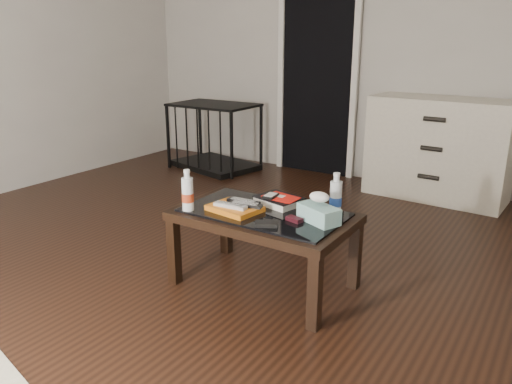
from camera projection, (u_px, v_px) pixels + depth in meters
ground at (200, 261)px, 3.27m from camera, size 5.00×5.00×0.00m
doorway at (318, 75)px, 5.15m from camera, size 0.90×0.08×2.07m
coffee_table at (264, 222)px, 2.85m from camera, size 1.00×0.60×0.46m
dresser at (438, 149)px, 4.44m from camera, size 1.23×0.57×0.90m
pet_crate at (215, 147)px, 5.53m from camera, size 1.01×0.79×0.71m
magazines at (235, 208)px, 2.83m from camera, size 0.31×0.25×0.03m
remote_silver at (230, 205)px, 2.80m from camera, size 0.20×0.06×0.02m
remote_black_front at (245, 204)px, 2.82m from camera, size 0.21×0.09×0.02m
remote_black_back at (243, 201)px, 2.87m from camera, size 0.20×0.06×0.02m
textbook at (279, 201)px, 2.94m from camera, size 0.29×0.25×0.05m
dvd_mailers at (280, 197)px, 2.92m from camera, size 0.21×0.17×0.01m
ipod at (271, 196)px, 2.91m from camera, size 0.07×0.11×0.02m
flip_phone at (294, 219)px, 2.67m from camera, size 0.10×0.07×0.02m
wallet at (266, 224)px, 2.61m from camera, size 0.14×0.12×0.02m
water_bottle_left at (188, 190)px, 2.81m from camera, size 0.07×0.07×0.24m
water_bottle_right at (336, 194)px, 2.75m from camera, size 0.07×0.07×0.24m
tissue_box at (319, 214)px, 2.65m from camera, size 0.26×0.20×0.09m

